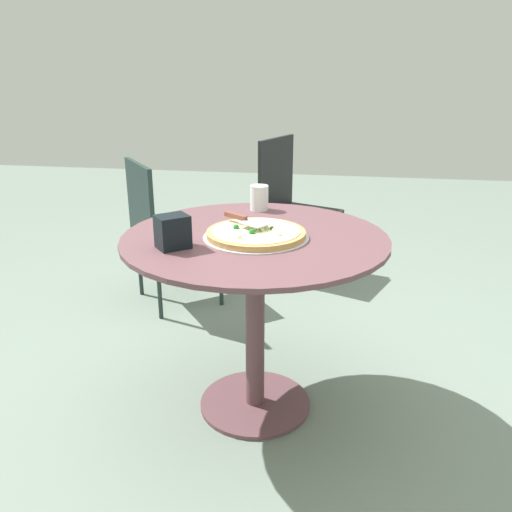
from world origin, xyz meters
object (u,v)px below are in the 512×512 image
Objects in this scene: drinking_cup at (259,198)px; patio_chair_near at (164,222)px; napkin_dispenser at (173,232)px; pizza_on_tray at (256,234)px; pizza_server at (245,219)px; patio_chair_far at (291,200)px; patio_table at (255,279)px.

drinking_cup is 0.90m from patio_chair_near.
pizza_on_tray is at bearing -8.82° from napkin_dispenser.
patio_chair_far is at bearing 88.96° from pizza_server.
patio_table is 1.15m from patio_chair_near.
napkin_dispenser reaches higher than pizza_server.
pizza_on_tray is at bearing -46.22° from pizza_server.
napkin_dispenser reaches higher than pizza_on_tray.
napkin_dispenser is (-0.21, -0.55, 0.00)m from drinking_cup.
patio_table is 8.59× the size of napkin_dispenser.
drinking_cup reaches higher than patio_table.
pizza_server is (-0.04, 0.03, 0.23)m from patio_table.
patio_chair_far is at bearing 88.69° from drinking_cup.
drinking_cup is at bearing 96.60° from patio_table.
patio_chair_far is (0.67, 0.60, 0.01)m from patio_chair_near.
pizza_server is 1.13m from patio_chair_near.
patio_table is 9.19× the size of drinking_cup.
drinking_cup is at bearing -40.79° from patio_chair_near.
patio_chair_far reaches higher than pizza_on_tray.
patio_table is 0.19m from pizza_on_tray.
patio_chair_near is at bearing -137.81° from patio_chair_far.
patio_table is 2.55× the size of pizza_on_tray.
patio_chair_near is at bearing 139.21° from drinking_cup.
patio_chair_far reaches higher than patio_chair_near.
pizza_on_tray is 0.08m from pizza_server.
patio_chair_near reaches higher than pizza_on_tray.
pizza_server is 0.22× the size of patio_chair_far.
patio_chair_near is at bearing 126.23° from pizza_on_tray.
drinking_cup is at bearing 89.89° from pizza_server.
patio_chair_near is (-0.43, 1.10, -0.30)m from napkin_dispenser.
pizza_on_tray is 0.46× the size of patio_chair_near.
pizza_server is 1.86× the size of drinking_cup.
patio_chair_near is at bearing 125.72° from pizza_server.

